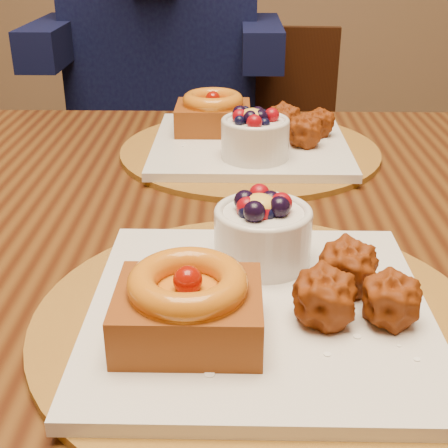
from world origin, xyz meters
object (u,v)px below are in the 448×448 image
at_px(place_setting_near, 256,296).
at_px(place_setting_far, 248,137).
at_px(dining_table, 252,273).
at_px(chair_far, 253,183).

bearing_deg(place_setting_near, place_setting_far, 90.02).
xyz_separation_m(place_setting_near, place_setting_far, (-0.00, 0.43, 0.00)).
relative_size(dining_table, chair_far, 1.92).
xyz_separation_m(dining_table, place_setting_near, (-0.00, -0.21, 0.10)).
bearing_deg(place_setting_far, chair_far, 87.44).
height_order(dining_table, place_setting_far, place_setting_far).
bearing_deg(place_setting_far, dining_table, -89.22).
xyz_separation_m(dining_table, place_setting_far, (-0.00, 0.21, 0.10)).
bearing_deg(place_setting_near, dining_table, 89.25).
height_order(place_setting_near, chair_far, place_setting_near).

